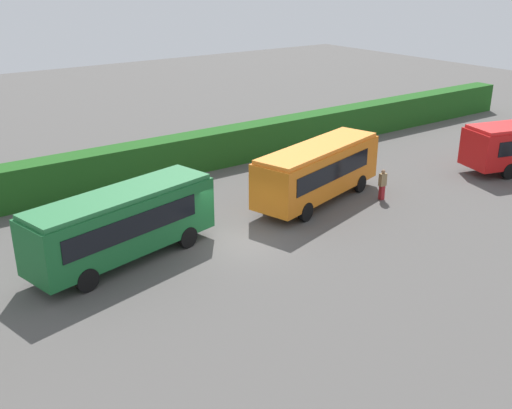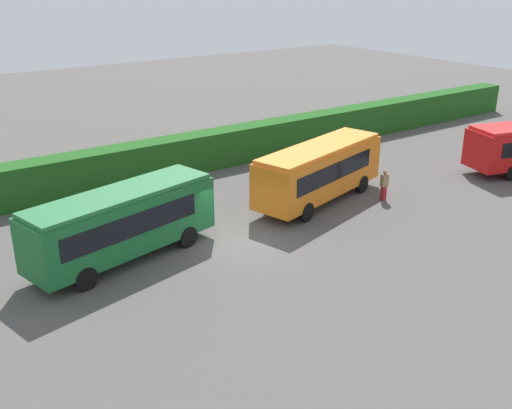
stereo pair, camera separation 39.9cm
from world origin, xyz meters
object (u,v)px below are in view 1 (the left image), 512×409
at_px(bus_green, 123,222).
at_px(bus_orange, 318,169).
at_px(person_left, 382,184).
at_px(traffic_cone, 477,130).

height_order(bus_green, bus_orange, bus_green).
relative_size(person_left, traffic_cone, 2.90).
relative_size(bus_orange, traffic_cone, 15.36).
height_order(bus_green, person_left, bus_green).
distance_m(bus_orange, person_left, 3.73).
relative_size(bus_green, traffic_cone, 15.13).
relative_size(bus_green, bus_orange, 0.98).
bearing_deg(bus_orange, traffic_cone, -5.01).
bearing_deg(person_left, traffic_cone, 113.17).
height_order(bus_orange, traffic_cone, bus_orange).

